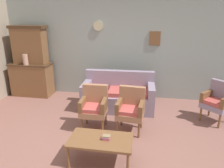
{
  "coord_description": "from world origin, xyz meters",
  "views": [
    {
      "loc": [
        0.75,
        -3.2,
        2.33
      ],
      "look_at": [
        0.02,
        1.1,
        0.85
      ],
      "focal_mm": 34.64,
      "sensor_mm": 36.0,
      "label": 1
    }
  ],
  "objects_px": {
    "armchair_row_middle": "(131,108)",
    "wingback_chair_by_fireplace": "(218,100)",
    "side_cabinet": "(32,79)",
    "book_stack_on_table": "(106,137)",
    "armchair_near_cabinet": "(94,105)",
    "floral_couch": "(118,96)",
    "coffee_table": "(101,141)",
    "vase_on_cabinet": "(25,60)"
  },
  "relations": [
    {
      "from": "armchair_row_middle",
      "to": "book_stack_on_table",
      "type": "xyz_separation_m",
      "value": [
        -0.29,
        -1.05,
        -0.04
      ]
    },
    {
      "from": "vase_on_cabinet",
      "to": "coffee_table",
      "type": "relative_size",
      "value": 0.29
    },
    {
      "from": "floral_couch",
      "to": "wingback_chair_by_fireplace",
      "type": "relative_size",
      "value": 1.96
    },
    {
      "from": "armchair_near_cabinet",
      "to": "coffee_table",
      "type": "relative_size",
      "value": 0.9
    },
    {
      "from": "armchair_row_middle",
      "to": "wingback_chair_by_fireplace",
      "type": "distance_m",
      "value": 1.95
    },
    {
      "from": "side_cabinet",
      "to": "armchair_row_middle",
      "type": "height_order",
      "value": "side_cabinet"
    },
    {
      "from": "floral_couch",
      "to": "armchair_row_middle",
      "type": "distance_m",
      "value": 1.1
    },
    {
      "from": "wingback_chair_by_fireplace",
      "to": "armchair_near_cabinet",
      "type": "bearing_deg",
      "value": -164.49
    },
    {
      "from": "floral_couch",
      "to": "wingback_chair_by_fireplace",
      "type": "bearing_deg",
      "value": -8.21
    },
    {
      "from": "vase_on_cabinet",
      "to": "armchair_near_cabinet",
      "type": "distance_m",
      "value": 2.69
    },
    {
      "from": "vase_on_cabinet",
      "to": "wingback_chair_by_fireplace",
      "type": "height_order",
      "value": "vase_on_cabinet"
    },
    {
      "from": "floral_couch",
      "to": "coffee_table",
      "type": "distance_m",
      "value": 2.08
    },
    {
      "from": "wingback_chair_by_fireplace",
      "to": "floral_couch",
      "type": "bearing_deg",
      "value": 171.79
    },
    {
      "from": "side_cabinet",
      "to": "book_stack_on_table",
      "type": "relative_size",
      "value": 8.59
    },
    {
      "from": "side_cabinet",
      "to": "vase_on_cabinet",
      "type": "xyz_separation_m",
      "value": [
        -0.03,
        -0.17,
        0.61
      ]
    },
    {
      "from": "floral_couch",
      "to": "book_stack_on_table",
      "type": "bearing_deg",
      "value": -87.34
    },
    {
      "from": "wingback_chair_by_fireplace",
      "to": "armchair_row_middle",
      "type": "bearing_deg",
      "value": -158.95
    },
    {
      "from": "floral_couch",
      "to": "wingback_chair_by_fireplace",
      "type": "height_order",
      "value": "same"
    },
    {
      "from": "armchair_row_middle",
      "to": "book_stack_on_table",
      "type": "bearing_deg",
      "value": -105.52
    },
    {
      "from": "floral_couch",
      "to": "coffee_table",
      "type": "bearing_deg",
      "value": -89.83
    },
    {
      "from": "armchair_near_cabinet",
      "to": "armchair_row_middle",
      "type": "bearing_deg",
      "value": 0.86
    },
    {
      "from": "floral_couch",
      "to": "armchair_near_cabinet",
      "type": "bearing_deg",
      "value": -109.13
    },
    {
      "from": "floral_couch",
      "to": "armchair_near_cabinet",
      "type": "height_order",
      "value": "same"
    },
    {
      "from": "armchair_near_cabinet",
      "to": "book_stack_on_table",
      "type": "distance_m",
      "value": 1.13
    },
    {
      "from": "vase_on_cabinet",
      "to": "coffee_table",
      "type": "bearing_deg",
      "value": -42.82
    },
    {
      "from": "floral_couch",
      "to": "coffee_table",
      "type": "relative_size",
      "value": 1.77
    },
    {
      "from": "side_cabinet",
      "to": "floral_couch",
      "type": "xyz_separation_m",
      "value": [
        2.57,
        -0.51,
        -0.14
      ]
    },
    {
      "from": "armchair_near_cabinet",
      "to": "coffee_table",
      "type": "xyz_separation_m",
      "value": [
        0.36,
        -1.05,
        -0.12
      ]
    },
    {
      "from": "side_cabinet",
      "to": "wingback_chair_by_fireplace",
      "type": "distance_m",
      "value": 4.85
    },
    {
      "from": "side_cabinet",
      "to": "armchair_near_cabinet",
      "type": "xyz_separation_m",
      "value": [
        2.21,
        -1.54,
        0.03
      ]
    },
    {
      "from": "armchair_row_middle",
      "to": "coffee_table",
      "type": "relative_size",
      "value": 0.9
    },
    {
      "from": "armchair_row_middle",
      "to": "coffee_table",
      "type": "bearing_deg",
      "value": -109.81
    },
    {
      "from": "armchair_row_middle",
      "to": "wingback_chair_by_fireplace",
      "type": "bearing_deg",
      "value": 21.05
    },
    {
      "from": "book_stack_on_table",
      "to": "coffee_table",
      "type": "bearing_deg",
      "value": -174.39
    },
    {
      "from": "wingback_chair_by_fireplace",
      "to": "coffee_table",
      "type": "relative_size",
      "value": 0.9
    },
    {
      "from": "side_cabinet",
      "to": "floral_couch",
      "type": "distance_m",
      "value": 2.63
    },
    {
      "from": "vase_on_cabinet",
      "to": "armchair_row_middle",
      "type": "height_order",
      "value": "vase_on_cabinet"
    },
    {
      "from": "vase_on_cabinet",
      "to": "wingback_chair_by_fireplace",
      "type": "relative_size",
      "value": 0.32
    },
    {
      "from": "side_cabinet",
      "to": "book_stack_on_table",
      "type": "bearing_deg",
      "value": -44.01
    },
    {
      "from": "armchair_row_middle",
      "to": "wingback_chair_by_fireplace",
      "type": "xyz_separation_m",
      "value": [
        1.82,
        0.7,
        0.0
      ]
    },
    {
      "from": "side_cabinet",
      "to": "wingback_chair_by_fireplace",
      "type": "bearing_deg",
      "value": -9.82
    },
    {
      "from": "side_cabinet",
      "to": "coffee_table",
      "type": "bearing_deg",
      "value": -45.09
    }
  ]
}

